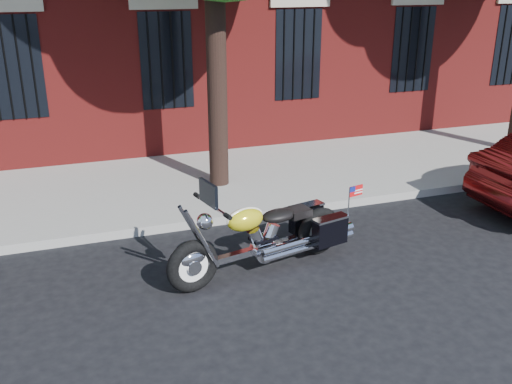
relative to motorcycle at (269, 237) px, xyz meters
name	(u,v)px	position (x,y,z in m)	size (l,w,h in m)	color
ground	(240,260)	(-0.31, 0.37, -0.50)	(120.00, 120.00, 0.00)	black
curb	(215,220)	(-0.31, 1.75, -0.42)	(40.00, 0.16, 0.15)	gray
sidewalk	(190,184)	(-0.31, 3.63, -0.42)	(40.00, 3.60, 0.15)	gray
motorcycle	(269,237)	(0.00, 0.00, 0.00)	(2.92, 1.22, 1.47)	black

